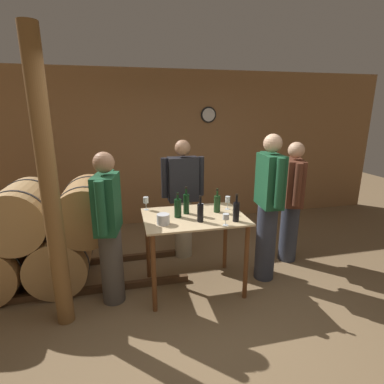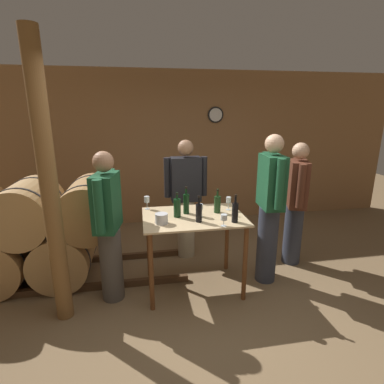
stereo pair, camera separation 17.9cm
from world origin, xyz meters
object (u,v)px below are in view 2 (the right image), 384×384
(wine_bottle_far_left, at_px, (177,207))
(wine_glass_near_center, at_px, (200,207))
(wine_bottle_right, at_px, (217,204))
(wine_glass_far_side, at_px, (229,201))
(wooden_post, at_px, (49,188))
(wine_bottle_center, at_px, (199,212))
(ice_bucket, at_px, (162,219))
(person_visitor_with_scarf, at_px, (186,197))
(wine_bottle_left, at_px, (186,203))
(person_host, at_px, (296,202))
(wine_glass_near_right, at_px, (224,218))
(person_visitor_near_door, at_px, (108,225))
(wine_bottle_far_right, at_px, (235,212))
(person_visitor_bearded, at_px, (270,207))
(wine_glass_near_left, at_px, (147,200))

(wine_bottle_far_left, height_order, wine_glass_near_center, wine_bottle_far_left)
(wine_bottle_right, xyz_separation_m, wine_glass_far_side, (0.15, 0.06, 0.01))
(wooden_post, distance_m, wine_bottle_center, 1.45)
(ice_bucket, xyz_separation_m, person_visitor_with_scarf, (0.41, 0.98, -0.07))
(wine_bottle_far_left, xyz_separation_m, wine_bottle_right, (0.47, 0.07, -0.00))
(wine_bottle_left, xyz_separation_m, wine_bottle_center, (0.09, -0.28, -0.02))
(wine_bottle_far_left, height_order, person_host, person_host)
(wine_bottle_right, distance_m, wine_glass_near_right, 0.42)
(wine_bottle_left, relative_size, person_visitor_with_scarf, 0.19)
(person_visitor_near_door, bearing_deg, person_host, 10.01)
(wine_bottle_far_right, distance_m, person_visitor_with_scarf, 1.14)
(wine_bottle_center, bearing_deg, person_host, 21.15)
(wine_bottle_far_left, distance_m, person_host, 1.66)
(wine_glass_far_side, relative_size, person_visitor_with_scarf, 0.10)
(wine_glass_near_right, relative_size, person_visitor_near_door, 0.08)
(wine_glass_near_right, bearing_deg, wine_bottle_left, 125.34)
(person_visitor_with_scarf, bearing_deg, wooden_post, -142.35)
(wine_bottle_left, xyz_separation_m, person_visitor_bearded, (0.97, -0.10, -0.07))
(wine_bottle_right, bearing_deg, wine_glass_near_left, 161.68)
(wine_bottle_far_left, xyz_separation_m, wine_bottle_center, (0.21, -0.19, -0.00))
(wooden_post, distance_m, ice_bucket, 1.10)
(wine_bottle_right, bearing_deg, person_visitor_near_door, -174.13)
(wine_bottle_right, xyz_separation_m, wine_glass_near_left, (-0.79, 0.26, 0.01))
(wine_bottle_far_left, xyz_separation_m, wine_glass_near_center, (0.25, -0.04, -0.00))
(person_visitor_bearded, bearing_deg, person_visitor_near_door, -178.29)
(wine_bottle_left, distance_m, wine_bottle_right, 0.36)
(person_visitor_with_scarf, distance_m, person_visitor_bearded, 1.19)
(ice_bucket, bearing_deg, wine_glass_near_right, -16.20)
(wine_bottle_far_left, height_order, wine_glass_far_side, wine_bottle_far_left)
(wine_bottle_center, bearing_deg, wine_glass_near_left, 135.52)
(wine_bottle_left, bearing_deg, wine_bottle_right, -4.70)
(wine_bottle_right, xyz_separation_m, wine_bottle_far_right, (0.10, -0.33, 0.01))
(wine_bottle_far_left, relative_size, wine_glass_near_center, 1.91)
(wine_bottle_far_left, xyz_separation_m, person_host, (1.61, 0.36, -0.14))
(wine_glass_near_right, bearing_deg, wine_bottle_far_left, 140.85)
(wooden_post, xyz_separation_m, person_host, (2.82, 0.65, -0.48))
(ice_bucket, bearing_deg, wine_bottle_far_right, -7.00)
(wine_bottle_left, relative_size, wine_bottle_far_right, 1.04)
(wine_bottle_far_left, distance_m, wine_glass_near_right, 0.56)
(person_visitor_with_scarf, xyz_separation_m, person_visitor_bearded, (0.86, -0.81, 0.07))
(wooden_post, bearing_deg, person_host, 12.93)
(wine_bottle_left, xyz_separation_m, wine_glass_near_right, (0.32, -0.45, -0.03))
(wine_bottle_center, relative_size, person_visitor_bearded, 0.16)
(person_visitor_with_scarf, bearing_deg, ice_bucket, -112.64)
(person_visitor_bearded, bearing_deg, wine_bottle_left, 174.13)
(person_visitor_with_scarf, bearing_deg, wine_bottle_left, -98.56)
(wine_glass_near_center, height_order, ice_bucket, wine_glass_near_center)
(wine_glass_near_left, distance_m, ice_bucket, 0.52)
(wine_glass_near_left, bearing_deg, wine_bottle_far_left, -45.69)
(wooden_post, relative_size, wine_glass_near_left, 17.21)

